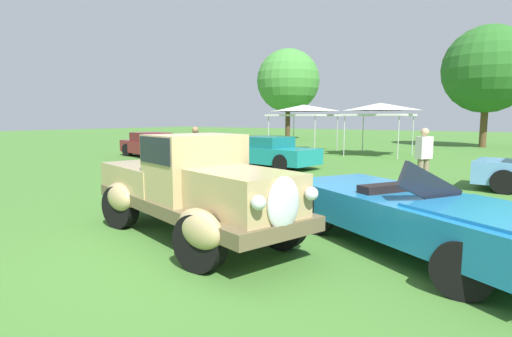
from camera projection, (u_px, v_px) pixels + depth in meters
The scene contains 11 objects.
ground_plane at pixel (201, 245), 6.35m from camera, with size 120.00×120.00×0.00m, color #42752D.
feature_pickup_truck at pixel (193, 185), 6.68m from camera, with size 4.77×2.75×1.70m.
neighbor_convertible at pixel (421, 215), 5.88m from camera, with size 4.85×3.76×1.40m.
show_car_burgundy at pixel (152, 145), 20.38m from camera, with size 4.62×2.81×1.22m.
show_car_teal at pixel (269, 152), 16.14m from camera, with size 4.02×2.14×1.22m.
spectator_between_cars at pixel (196, 151), 12.90m from camera, with size 0.41×0.26×1.69m.
spectator_by_row at pixel (424, 157), 11.06m from camera, with size 0.42×0.47×1.69m.
canopy_tent_left_field at pixel (304, 110), 23.80m from camera, with size 3.29×3.29×2.71m.
canopy_tent_center_field at pixel (380, 109), 20.85m from camera, with size 2.99×2.99×2.71m.
treeline_far_left at pixel (288, 81), 36.80m from camera, with size 5.64×5.64×8.09m.
treeline_mid_left at pixel (487, 70), 26.54m from camera, with size 5.63×5.63×7.90m.
Camera 1 is at (4.20, -4.58, 1.97)m, focal length 28.66 mm.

